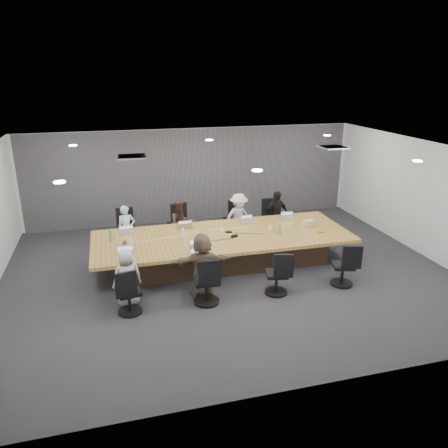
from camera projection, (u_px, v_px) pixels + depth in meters
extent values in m
cube|color=#29292F|center=(229.00, 273.00, 10.02)|extent=(10.00, 8.00, 0.00)
cube|color=white|center=(229.00, 151.00, 9.09)|extent=(10.00, 8.00, 0.00)
cube|color=beige|center=(193.00, 175.00, 13.20)|extent=(10.00, 0.00, 2.80)
cube|color=beige|center=(308.00, 304.00, 5.91)|extent=(10.00, 0.00, 2.80)
cube|color=beige|center=(423.00, 198.00, 10.78)|extent=(0.00, 8.00, 2.80)
cube|color=#545358|center=(194.00, 176.00, 13.13)|extent=(9.80, 0.04, 2.80)
cube|color=#3E2C1D|center=(223.00, 251.00, 10.37)|extent=(4.80, 1.40, 0.66)
cube|color=#A37D39|center=(223.00, 237.00, 10.24)|extent=(6.00, 2.20, 0.08)
imported|color=#9BBDCB|center=(127.00, 229.00, 10.98)|extent=(0.48, 0.36, 1.22)
cube|color=#B2B2B7|center=(127.00, 232.00, 10.43)|extent=(0.35, 0.27, 0.02)
imported|color=#352320|center=(181.00, 224.00, 11.30)|extent=(0.71, 0.60, 1.28)
cube|color=#8C6647|center=(184.00, 227.00, 10.77)|extent=(0.36, 0.26, 0.02)
imported|color=#B5B5B5|center=(239.00, 218.00, 11.68)|extent=(0.94, 0.67, 1.33)
cube|color=#B2B2B7|center=(245.00, 221.00, 11.15)|extent=(0.33, 0.24, 0.02)
imported|color=black|center=(276.00, 215.00, 11.94)|extent=(0.83, 0.48, 1.33)
cube|color=#B2B2B7|center=(284.00, 218.00, 11.41)|extent=(0.33, 0.25, 0.02)
imported|color=#A2A2A2|center=(127.00, 277.00, 8.49)|extent=(0.63, 0.48, 1.17)
cube|color=#B2B2B7|center=(125.00, 258.00, 8.94)|extent=(0.38, 0.28, 0.02)
imported|color=brown|center=(202.00, 265.00, 8.83)|extent=(1.26, 0.45, 1.34)
cube|color=#B2B2B7|center=(197.00, 251.00, 9.30)|extent=(0.31, 0.23, 0.02)
cylinder|color=#529554|center=(110.00, 235.00, 9.83)|extent=(0.09, 0.09, 0.27)
cylinder|color=#529554|center=(279.00, 229.00, 10.25)|extent=(0.09, 0.09, 0.25)
cylinder|color=silver|center=(183.00, 233.00, 10.05)|extent=(0.08, 0.08, 0.22)
cylinder|color=white|center=(222.00, 231.00, 10.37)|extent=(0.11, 0.11, 0.10)
cylinder|color=white|center=(270.00, 228.00, 10.54)|extent=(0.11, 0.11, 0.10)
cylinder|color=brown|center=(125.00, 243.00, 9.59)|extent=(0.10, 0.10, 0.12)
cube|color=black|center=(207.00, 245.00, 9.58)|extent=(0.18, 0.15, 0.03)
cube|color=black|center=(229.00, 232.00, 10.39)|extent=(0.15, 0.10, 0.03)
cube|color=black|center=(234.00, 236.00, 10.08)|extent=(0.17, 0.08, 0.06)
cube|color=#BEB797|center=(308.00, 223.00, 10.78)|extent=(0.30, 0.20, 0.15)
cube|color=orange|center=(321.00, 231.00, 10.42)|extent=(0.19, 0.15, 0.04)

